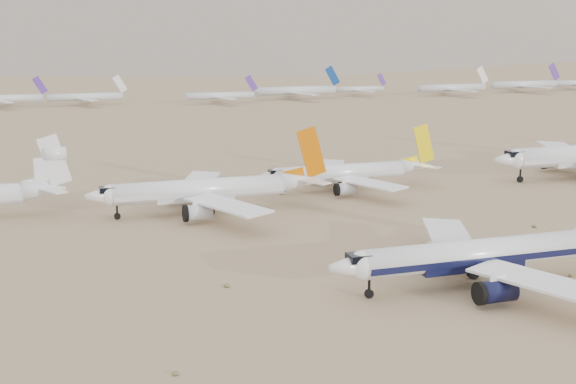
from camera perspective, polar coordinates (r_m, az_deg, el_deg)
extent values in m
plane|color=#8D7252|center=(125.51, 10.99, -7.24)|extent=(7000.00, 7000.00, 0.00)
cylinder|color=white|center=(129.52, 13.24, -4.29)|extent=(38.85, 4.59, 4.59)
cube|color=black|center=(129.68, 13.23, -4.53)|extent=(38.07, 4.66, 1.03)
sphere|color=white|center=(120.71, 5.33, -5.21)|extent=(4.59, 4.59, 4.59)
cube|color=black|center=(120.07, 5.04, -4.67)|extent=(3.21, 2.98, 1.15)
cube|color=white|center=(120.66, 17.84, -6.16)|extent=(15.00, 23.64, 0.72)
cylinder|color=black|center=(121.60, 14.67, -6.86)|extent=(5.40, 3.31, 3.31)
cube|color=white|center=(142.47, 11.39, -3.05)|extent=(15.00, 23.64, 0.72)
cylinder|color=black|center=(137.14, 10.32, -4.50)|extent=(5.40, 3.31, 3.31)
cylinder|color=black|center=(122.59, 5.78, -7.21)|extent=(1.38, 0.57, 1.38)
cylinder|color=black|center=(129.05, 14.51, -6.42)|extent=(1.93, 1.15, 1.93)
cylinder|color=black|center=(134.19, 13.02, -5.63)|extent=(1.93, 1.15, 1.93)
sphere|color=white|center=(215.16, 15.96, 2.27)|extent=(5.41, 5.41, 5.41)
cube|color=black|center=(214.47, 15.80, 2.65)|extent=(3.79, 3.52, 1.35)
cube|color=white|center=(242.89, 18.89, 2.93)|extent=(17.25, 27.18, 0.84)
cylinder|color=silver|center=(236.03, 18.39, 2.11)|extent=(6.20, 3.90, 3.90)
cylinder|color=black|center=(216.86, 16.17, 0.87)|extent=(1.62, 0.68, 1.62)
cylinder|color=white|center=(198.04, 3.77, 1.42)|extent=(32.94, 4.00, 4.00)
cube|color=silver|center=(198.13, 3.77, 1.28)|extent=(32.28, 4.06, 0.90)
sphere|color=white|center=(192.49, -0.77, 1.14)|extent=(4.00, 4.00, 4.00)
cube|color=black|center=(192.10, -0.94, 1.45)|extent=(2.80, 2.60, 1.00)
cone|color=white|center=(206.47, 9.02, 1.82)|extent=(8.24, 4.00, 4.00)
cube|color=white|center=(188.70, 5.82, 0.64)|extent=(12.72, 20.05, 0.62)
cube|color=white|center=(203.82, 9.91, 1.80)|extent=(5.23, 6.84, 0.24)
cylinder|color=silver|center=(190.45, 4.18, 0.22)|extent=(4.58, 2.88, 2.88)
cube|color=white|center=(209.69, 3.22, 1.83)|extent=(12.72, 20.05, 0.62)
cube|color=white|center=(210.43, 8.93, 2.15)|extent=(5.23, 6.84, 0.24)
cylinder|color=silver|center=(205.28, 2.43, 1.10)|extent=(4.58, 2.88, 2.88)
cube|color=#DDC508|center=(206.61, 9.63, 3.41)|extent=(6.24, 0.32, 10.29)
cylinder|color=black|center=(193.58, -0.48, -0.01)|extent=(1.20, 0.50, 1.20)
cylinder|color=black|center=(196.75, 4.44, 0.22)|extent=(1.68, 1.00, 1.68)
cylinder|color=black|center=(201.81, 3.82, 0.53)|extent=(1.68, 1.00, 1.68)
cylinder|color=white|center=(174.86, -6.34, 0.19)|extent=(37.73, 4.61, 4.61)
cube|color=silver|center=(174.98, -6.34, 0.00)|extent=(36.98, 4.68, 1.04)
sphere|color=white|center=(172.00, -12.49, -0.23)|extent=(4.61, 4.61, 4.61)
cube|color=black|center=(171.67, -12.74, 0.17)|extent=(3.23, 3.00, 1.15)
cone|color=white|center=(181.00, 0.89, 0.78)|extent=(9.43, 4.61, 4.61)
cube|color=white|center=(163.00, -4.33, -0.93)|extent=(14.57, 22.97, 0.71)
cube|color=white|center=(177.48, 1.91, 0.73)|extent=(5.99, 7.83, 0.28)
cylinder|color=silver|center=(166.13, -6.34, -1.46)|extent=(5.24, 3.32, 3.32)
cube|color=white|center=(188.37, -6.33, 0.79)|extent=(14.57, 22.97, 0.71)
cube|color=white|center=(185.53, 0.98, 1.23)|extent=(5.99, 7.83, 0.28)
cylinder|color=silver|center=(184.02, -7.58, -0.17)|extent=(5.24, 3.32, 3.32)
cube|color=#C25900|center=(180.72, 1.68, 2.86)|extent=(7.15, 0.37, 11.78)
cylinder|color=black|center=(173.13, -12.04, -1.69)|extent=(1.38, 0.58, 1.38)
cylinder|color=black|center=(173.05, -5.57, -1.39)|extent=(1.94, 1.15, 1.94)
cylinder|color=black|center=(179.19, -6.04, -0.94)|extent=(1.94, 1.15, 1.94)
cone|color=white|center=(180.68, -16.97, 0.15)|extent=(9.21, 4.41, 4.41)
cube|color=white|center=(176.46, -16.35, 0.09)|extent=(5.85, 7.65, 0.26)
cube|color=white|center=(184.78, -16.47, 0.61)|extent=(5.85, 7.65, 0.26)
cube|color=white|center=(179.61, -16.28, 2.19)|extent=(6.98, 0.35, 11.51)
cylinder|color=white|center=(179.39, -16.22, 2.64)|extent=(4.61, 2.86, 2.86)
cylinder|color=silver|center=(417.23, -19.56, 6.28)|extent=(36.75, 3.63, 3.63)
cube|color=#502A8E|center=(416.80, -17.23, 7.27)|extent=(7.32, 0.36, 9.22)
cube|color=silver|center=(407.81, -19.57, 6.08)|extent=(9.68, 16.92, 0.36)
cube|color=silver|center=(426.75, -19.54, 6.32)|extent=(9.68, 16.92, 0.36)
cylinder|color=silver|center=(415.36, -14.21, 6.58)|extent=(36.71, 3.63, 3.63)
cube|color=white|center=(416.53, -11.87, 7.55)|extent=(7.31, 0.36, 9.21)
cube|color=silver|center=(405.97, -14.10, 6.39)|extent=(9.67, 16.90, 0.36)
cube|color=silver|center=(424.85, -14.31, 6.61)|extent=(9.67, 16.90, 0.36)
cylinder|color=silver|center=(412.27, -4.84, 6.85)|extent=(35.09, 3.47, 3.47)
cube|color=#502A8E|center=(416.00, -2.62, 7.74)|extent=(6.99, 0.35, 8.80)
cube|color=silver|center=(403.54, -4.52, 6.67)|extent=(9.24, 16.15, 0.35)
cube|color=silver|center=(421.11, -5.13, 6.88)|extent=(9.24, 16.15, 0.35)
cylinder|color=silver|center=(435.10, 0.56, 7.23)|extent=(44.95, 4.44, 4.44)
cube|color=navy|center=(441.89, 3.18, 8.26)|extent=(8.95, 0.44, 11.27)
cube|color=silver|center=(424.22, 1.08, 7.01)|extent=(11.84, 20.69, 0.44)
cube|color=silver|center=(446.13, 0.07, 7.26)|extent=(11.84, 20.69, 0.44)
cylinder|color=silver|center=(455.66, 5.03, 7.31)|extent=(30.24, 2.99, 2.99)
cube|color=#502A8E|center=(461.13, 6.68, 7.96)|extent=(6.02, 0.30, 7.58)
cube|color=silver|center=(448.56, 5.43, 7.17)|extent=(7.97, 13.92, 0.30)
cube|color=silver|center=(462.86, 4.64, 7.33)|extent=(7.97, 13.92, 0.30)
cylinder|color=silver|center=(465.85, 11.60, 7.28)|extent=(40.91, 4.04, 4.04)
cube|color=white|center=(475.29, 13.67, 8.10)|extent=(8.15, 0.40, 10.26)
cube|color=silver|center=(456.80, 12.26, 7.08)|extent=(10.78, 18.83, 0.40)
cube|color=silver|center=(475.07, 10.96, 7.32)|extent=(10.78, 18.83, 0.40)
cylinder|color=silver|center=(499.10, 16.47, 7.34)|extent=(43.05, 4.25, 4.25)
cube|color=#502A8E|center=(510.47, 18.41, 8.13)|extent=(8.57, 0.43, 10.80)
cube|color=silver|center=(490.07, 17.21, 7.15)|extent=(11.34, 19.82, 0.43)
cube|color=silver|center=(508.30, 15.75, 7.39)|extent=(11.34, 19.82, 0.43)
cube|color=silver|center=(533.36, 19.29, 7.34)|extent=(9.46, 16.53, 0.35)
cone|color=slate|center=(1221.14, -8.88, 13.24)|extent=(1260.00, 1260.00, 140.00)
ellipsoid|color=brown|center=(97.96, -8.03, -12.64)|extent=(0.84, 0.84, 0.46)
ellipsoid|color=brown|center=(127.30, -4.39, -6.63)|extent=(0.98, 0.98, 0.54)
ellipsoid|color=brown|center=(139.86, 19.45, -5.60)|extent=(0.84, 0.84, 0.46)
ellipsoid|color=brown|center=(170.33, 17.10, -2.33)|extent=(0.98, 0.98, 0.54)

